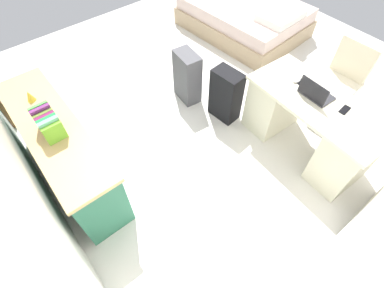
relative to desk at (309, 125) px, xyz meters
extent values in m
plane|color=silver|center=(1.23, 0.13, -0.39)|extent=(5.92, 5.92, 0.00)
cube|color=beige|center=(0.00, 0.00, 0.34)|extent=(1.47, 0.73, 0.04)
cube|color=beige|center=(-0.49, 0.02, -0.03)|extent=(0.43, 0.61, 0.71)
cube|color=beige|center=(0.49, -0.02, -0.03)|extent=(0.43, 0.61, 0.71)
cylinder|color=black|center=(0.17, -0.70, -0.37)|extent=(0.52, 0.52, 0.04)
cylinder|color=black|center=(0.17, -0.70, -0.18)|extent=(0.06, 0.06, 0.42)
cube|color=beige|center=(0.17, -0.70, 0.07)|extent=(0.47, 0.47, 0.08)
cube|color=beige|center=(0.18, -0.90, 0.33)|extent=(0.44, 0.07, 0.44)
cube|color=#28664C|center=(1.34, 2.21, -0.02)|extent=(1.76, 0.44, 0.73)
cube|color=tan|center=(1.34, 2.21, 0.36)|extent=(1.80, 0.48, 0.04)
cube|color=#225641|center=(0.94, 1.98, -0.19)|extent=(0.67, 0.01, 0.26)
cube|color=#225641|center=(1.73, 1.98, -0.19)|extent=(0.67, 0.01, 0.26)
cube|color=tan|center=(2.23, -1.27, -0.25)|extent=(2.00, 1.53, 0.28)
cube|color=beige|center=(2.23, -1.27, -0.01)|extent=(1.93, 1.47, 0.20)
cube|color=white|center=(1.56, -1.32, 0.14)|extent=(0.53, 0.71, 0.10)
cube|color=black|center=(0.95, 0.34, -0.06)|extent=(0.38, 0.25, 0.67)
cube|color=#4C4C51|center=(1.51, 0.49, -0.05)|extent=(0.38, 0.26, 0.68)
cube|color=#333338|center=(0.08, -0.04, 0.37)|extent=(0.32, 0.24, 0.02)
cube|color=black|center=(0.08, 0.07, 0.47)|extent=(0.31, 0.03, 0.19)
ellipsoid|color=white|center=(0.34, -0.05, 0.37)|extent=(0.06, 0.10, 0.03)
cube|color=black|center=(-0.22, -0.07, 0.36)|extent=(0.08, 0.14, 0.01)
cube|color=black|center=(0.30, -0.09, 0.36)|extent=(0.09, 0.15, 0.01)
cube|color=#6AB42E|center=(1.13, 2.21, 0.48)|extent=(0.04, 0.17, 0.19)
cube|color=#6EBC94|center=(1.17, 2.21, 0.49)|extent=(0.04, 0.17, 0.22)
cube|color=#1E8E42|center=(1.21, 2.21, 0.49)|extent=(0.04, 0.17, 0.21)
cube|color=#711C4A|center=(1.25, 2.21, 0.49)|extent=(0.04, 0.17, 0.21)
cube|color=olive|center=(1.29, 2.21, 0.49)|extent=(0.03, 0.17, 0.21)
cube|color=#6D2D6B|center=(1.33, 2.21, 0.50)|extent=(0.03, 0.17, 0.24)
cube|color=#52BC4B|center=(1.37, 2.21, 0.50)|extent=(0.03, 0.17, 0.24)
cone|color=gold|center=(1.77, 2.21, 0.44)|extent=(0.08, 0.08, 0.11)
camera|label=1|loc=(-0.81, 2.29, 2.35)|focal=27.04mm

